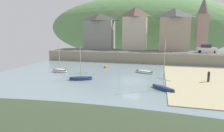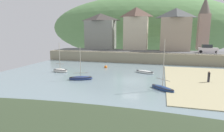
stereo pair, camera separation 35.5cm
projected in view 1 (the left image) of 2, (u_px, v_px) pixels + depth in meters
ground at (131, 103)px, 18.60m from camera, size 48.00×41.00×0.61m
quay_seawall at (142, 57)px, 44.53m from camera, size 48.00×9.40×2.40m
hillside_backdrop at (140, 28)px, 80.20m from camera, size 80.00×44.00×25.91m
waterfront_building_left at (100, 31)px, 53.95m from camera, size 8.46×5.31×10.04m
waterfront_building_centre at (135, 28)px, 51.33m from camera, size 6.67×4.31×11.44m
waterfront_building_right at (174, 29)px, 48.89m from camera, size 7.66×6.13×10.89m
church_with_spire at (202, 23)px, 50.58m from camera, size 3.00×3.00×14.07m
sailboat_white_hull at (144, 72)px, 33.10m from camera, size 3.60×2.36×0.66m
fishing_boat_green at (163, 88)px, 23.44m from camera, size 3.30×3.02×6.49m
rowboat_small_beached at (60, 71)px, 33.80m from camera, size 2.97×1.39×5.51m
sailboat_blue_trim at (81, 78)px, 28.46m from camera, size 3.78×2.34×5.14m
parked_car_near_slipway at (207, 49)px, 43.70m from camera, size 4.16×1.85×1.95m
person_near_water at (209, 76)px, 26.77m from camera, size 0.34×0.34×1.62m
mooring_buoy at (105, 67)px, 37.90m from camera, size 0.63×0.63×0.63m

